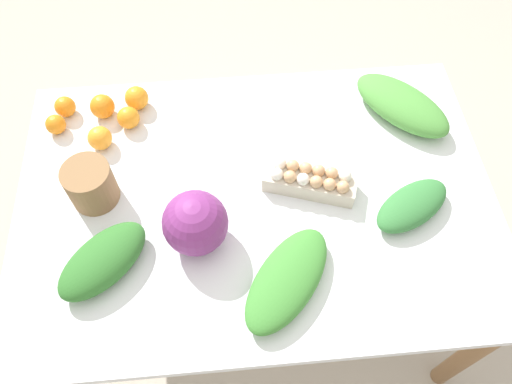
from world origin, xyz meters
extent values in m
plane|color=#B2A899|center=(0.00, 0.00, 0.00)|extent=(8.00, 8.00, 0.00)
cube|color=silver|center=(0.00, 0.00, 0.70)|extent=(1.45, 1.00, 0.03)
cylinder|color=olive|center=(0.66, -0.44, 0.34)|extent=(0.06, 0.06, 0.68)
cylinder|color=olive|center=(-0.66, 0.44, 0.34)|extent=(0.06, 0.06, 0.68)
cylinder|color=olive|center=(0.66, 0.44, 0.34)|extent=(0.06, 0.06, 0.68)
sphere|color=#7A2D75|center=(-0.18, -0.13, 0.80)|extent=(0.18, 0.18, 0.18)
cube|color=beige|center=(0.16, 0.01, 0.74)|extent=(0.29, 0.17, 0.06)
sphere|color=white|center=(0.06, 0.02, 0.78)|extent=(0.04, 0.04, 0.04)
sphere|color=tan|center=(0.10, 0.01, 0.78)|extent=(0.04, 0.04, 0.04)
sphere|color=white|center=(0.14, 0.00, 0.78)|extent=(0.04, 0.04, 0.04)
sphere|color=tan|center=(0.18, -0.01, 0.78)|extent=(0.04, 0.04, 0.04)
sphere|color=tan|center=(0.21, -0.02, 0.78)|extent=(0.04, 0.04, 0.04)
sphere|color=tan|center=(0.25, -0.04, 0.78)|extent=(0.04, 0.04, 0.04)
sphere|color=white|center=(0.08, 0.06, 0.78)|extent=(0.04, 0.04, 0.04)
sphere|color=tan|center=(0.11, 0.05, 0.78)|extent=(0.04, 0.04, 0.04)
sphere|color=tan|center=(0.15, 0.04, 0.78)|extent=(0.04, 0.04, 0.04)
sphere|color=tan|center=(0.19, 0.03, 0.78)|extent=(0.04, 0.04, 0.04)
sphere|color=tan|center=(0.23, 0.01, 0.78)|extent=(0.04, 0.04, 0.04)
sphere|color=white|center=(0.26, 0.00, 0.78)|extent=(0.04, 0.04, 0.04)
cylinder|color=olive|center=(-0.48, 0.04, 0.78)|extent=(0.14, 0.14, 0.13)
ellipsoid|color=#337538|center=(0.45, -0.10, 0.75)|extent=(0.28, 0.24, 0.07)
ellipsoid|color=#2D6B28|center=(-0.44, -0.19, 0.75)|extent=(0.31, 0.30, 0.08)
ellipsoid|color=#4C933D|center=(0.51, 0.28, 0.76)|extent=(0.35, 0.37, 0.09)
ellipsoid|color=#3D8433|center=(0.06, -0.29, 0.75)|extent=(0.33, 0.37, 0.07)
sphere|color=orange|center=(-0.48, 0.37, 0.75)|extent=(0.08, 0.08, 0.08)
sphere|color=orange|center=(-0.37, 0.39, 0.75)|extent=(0.08, 0.08, 0.08)
sphere|color=orange|center=(-0.39, 0.31, 0.75)|extent=(0.07, 0.07, 0.07)
sphere|color=orange|center=(-0.48, 0.23, 0.75)|extent=(0.08, 0.08, 0.08)
sphere|color=orange|center=(-0.63, 0.31, 0.74)|extent=(0.06, 0.06, 0.06)
sphere|color=orange|center=(-0.60, 0.38, 0.75)|extent=(0.07, 0.07, 0.07)
camera|label=1|loc=(-0.07, -0.79, 2.00)|focal=35.00mm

